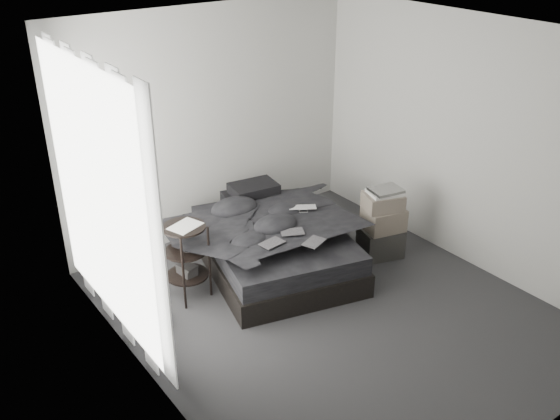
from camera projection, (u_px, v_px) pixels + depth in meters
floor at (329, 309)px, 6.01m from camera, size 3.60×4.20×0.01m
ceiling at (341, 35)px, 4.85m from camera, size 3.60×4.20×0.01m
wall_back at (211, 124)px, 6.95m from camera, size 3.60×0.01×2.60m
wall_front at (552, 297)px, 3.92m from camera, size 3.60×0.01×2.60m
wall_left at (144, 247)px, 4.48m from camera, size 0.01×4.20×2.60m
wall_right at (468, 144)px, 6.39m from camera, size 0.01×4.20×2.60m
window_left at (98, 197)px, 5.12m from camera, size 0.02×2.00×2.30m
curtain_left at (105, 203)px, 5.18m from camera, size 0.06×2.12×2.48m
bed at (275, 257)px, 6.66m from camera, size 1.79×2.11×0.25m
mattress at (275, 238)px, 6.56m from camera, size 1.72×2.05×0.20m
duvet at (276, 223)px, 6.43m from camera, size 1.69×1.84×0.21m
pillow_lower at (248, 199)px, 7.06m from camera, size 0.62×0.50×0.12m
pillow_upper at (254, 189)px, 7.02m from camera, size 0.56×0.42×0.12m
laptop at (303, 204)px, 6.57m from camera, size 0.35×0.32×0.02m
comic_a at (272, 237)px, 5.94m from camera, size 0.25×0.18×0.01m
comic_b at (292, 225)px, 6.14m from camera, size 0.27×0.24×0.01m
comic_c at (314, 235)px, 5.95m from camera, size 0.27×0.22×0.01m
side_stand at (186, 262)px, 6.06m from camera, size 0.48×0.48×0.77m
papers at (185, 226)px, 5.89m from camera, size 0.35×0.30×0.02m
floor_books at (157, 315)px, 5.81m from camera, size 0.14×0.19×0.13m
box_lower at (380, 242)px, 6.87m from camera, size 0.52×0.46×0.32m
box_mid at (384, 219)px, 6.74m from camera, size 0.47×0.41×0.25m
box_upper at (383, 201)px, 6.65m from camera, size 0.48×0.43×0.17m
art_book_white at (385, 193)px, 6.60m from camera, size 0.40×0.35×0.03m
art_book_snake at (386, 190)px, 6.58m from camera, size 0.37×0.32×0.03m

